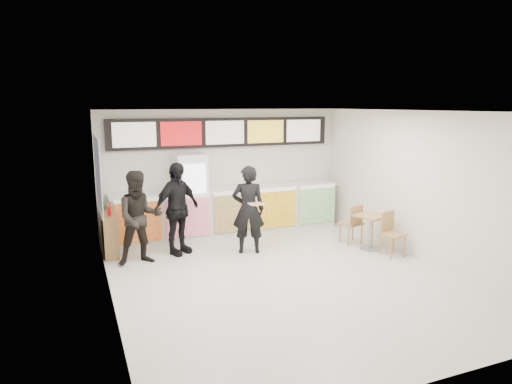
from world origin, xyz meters
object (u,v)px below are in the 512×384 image
customer_left (140,218)px  condiment_ledge (110,234)px  customer_main (248,210)px  cafe_table (371,225)px  service_counter (229,211)px  customer_mid (177,209)px  drinks_fridge (191,197)px

customer_left → condiment_ledge: customer_left is taller
customer_main → cafe_table: 2.71m
service_counter → customer_mid: size_ratio=2.85×
drinks_fridge → customer_main: 1.72m
customer_main → customer_mid: 1.49m
service_counter → drinks_fridge: bearing=179.0°
customer_main → cafe_table: bearing=-178.0°
drinks_fridge → customer_left: size_ratio=1.07×
customer_left → customer_mid: bearing=19.5°
cafe_table → customer_mid: bearing=146.3°
service_counter → condiment_ledge: (-2.82, -0.56, -0.12)m
customer_main → cafe_table: size_ratio=1.16×
drinks_fridge → service_counter: bearing=-1.0°
drinks_fridge → cafe_table: (3.41, -2.29, -0.47)m
condiment_ledge → customer_main: bearing=-18.4°
customer_left → customer_mid: customer_mid is taller
drinks_fridge → customer_left: drinks_fridge is taller
service_counter → customer_left: 2.67m
drinks_fridge → customer_left: bearing=-135.8°
drinks_fridge → customer_left: (-1.37, -1.33, -0.07)m
service_counter → customer_main: 1.52m
drinks_fridge → cafe_table: bearing=-33.9°
service_counter → condiment_ledge: 2.88m
service_counter → customer_main: size_ratio=2.96×
drinks_fridge → customer_mid: drinks_fridge is taller
service_counter → cafe_table: 3.36m
drinks_fridge → customer_mid: bearing=-119.1°
customer_mid → condiment_ledge: (-1.33, 0.42, -0.52)m
cafe_table → condiment_ledge: size_ratio=1.52×
service_counter → customer_main: (-0.08, -1.47, 0.37)m
customer_main → customer_left: 2.23m
customer_mid → customer_main: bearing=-47.6°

